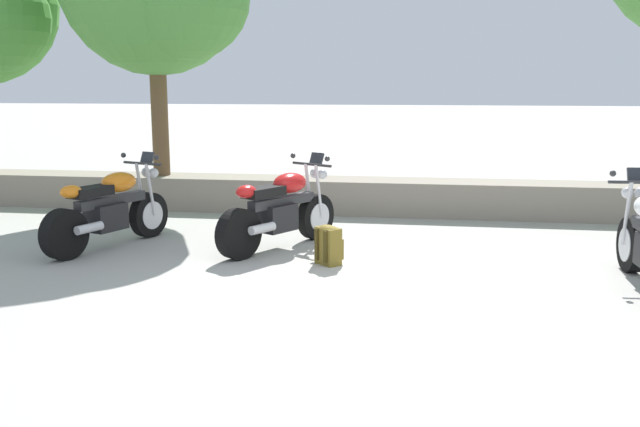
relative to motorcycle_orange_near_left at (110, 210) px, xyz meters
The scene contains 5 objects.
ground_plane 4.06m from the motorcycle_orange_near_left, 27.73° to the right, with size 120.00×120.00×0.00m, color #A3A099.
stone_wall 4.62m from the motorcycle_orange_near_left, 39.29° to the left, with size 36.00×0.80×0.55m, color gray.
motorcycle_orange_near_left is the anchor object (origin of this frame).
motorcycle_red_centre 2.20m from the motorcycle_orange_near_left, ahead, with size 1.23×1.85×1.18m.
rider_backpack 2.95m from the motorcycle_orange_near_left, ahead, with size 0.35×0.35×0.47m.
Camera 1 is at (0.43, -6.43, 2.11)m, focal length 39.10 mm.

